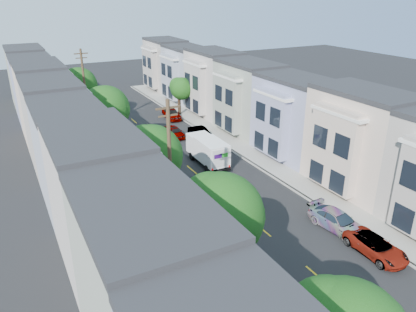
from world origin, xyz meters
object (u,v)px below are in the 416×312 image
parked_left_b (254,296)px  tree_far_r (181,89)px  utility_pole_near (170,173)px  tree_c (150,156)px  tree_e (79,86)px  tree_b (219,216)px  parked_right_a (376,247)px  parked_right_b (337,221)px  parked_left_d (150,181)px  utility_pole_far (85,92)px  tree_d (105,109)px  lead_sedan (174,132)px  parked_left_c (192,226)px  parked_right_c (201,133)px  fedex_truck (208,150)px  parked_right_d (172,114)px

parked_left_b → tree_far_r: bearing=70.4°
parked_left_b → utility_pole_near: bearing=98.2°
tree_c → parked_left_b: tree_c is taller
tree_e → tree_far_r: bearing=-9.1°
tree_b → parked_left_b: bearing=-48.2°
tree_b → parked_left_b: (1.40, -1.57, -4.68)m
parked_right_a → parked_right_b: (0.00, 3.50, 0.07)m
parked_left_d → utility_pole_far: bearing=92.4°
tree_d → lead_sedan: (8.59, 2.93, -4.67)m
parked_left_c → parked_left_d: 8.52m
tree_e → parked_right_c: 17.09m
fedex_truck → tree_e: bearing=114.6°
parked_right_a → parked_left_b: bearing=-178.2°
parked_left_d → parked_right_d: size_ratio=0.92×
tree_c → utility_pole_far: size_ratio=0.73×
tree_e → parked_right_a: tree_e is taller
tree_d → tree_e: tree_d is taller
parked_left_d → parked_right_d: 20.78m
tree_b → utility_pole_near: 6.66m
utility_pole_far → parked_right_c: bearing=-36.2°
lead_sedan → parked_right_d: bearing=67.6°
tree_c → lead_sedan: 18.50m
tree_b → tree_d: (0.00, 23.34, -0.01)m
parked_left_d → parked_right_a: 19.03m
tree_e → parked_right_a: bearing=-73.5°
parked_right_b → fedex_truck: bearing=95.0°
tree_far_r → parked_right_b: bearing=-93.5°
fedex_truck → parked_right_a: (2.85, -18.61, -0.92)m
utility_pole_near → parked_left_d: utility_pole_near is taller
tree_d → fedex_truck: 11.02m
utility_pole_near → parked_right_c: (11.20, 17.79, -4.50)m
parked_right_a → lead_sedan: bearing=96.1°
tree_b → parked_right_d: (11.20, 33.26, -4.58)m
tree_d → parked_right_d: bearing=41.5°
utility_pole_far → parked_left_d: 18.33m
tree_far_r → parked_left_c: size_ratio=0.95×
utility_pole_far → parked_left_b: size_ratio=2.49×
tree_c → parked_left_d: size_ratio=1.74×
utility_pole_near → parked_right_a: utility_pole_near is taller
parked_left_c → lead_sedan: bearing=65.1°
tree_c → fedex_truck: 11.28m
tree_c → parked_left_b: size_ratio=1.82×
tree_e → parked_left_b: bearing=-87.9°
tree_b → parked_right_b: (11.20, 2.13, -4.64)m
fedex_truck → parked_right_b: 15.39m
tree_e → parked_left_c: (1.40, -30.14, -4.35)m
parked_left_c → parked_right_a: 12.52m
utility_pole_far → parked_right_a: size_ratio=2.25×
fedex_truck → parked_left_c: size_ratio=1.04×
parked_right_a → parked_right_c: size_ratio=1.14×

